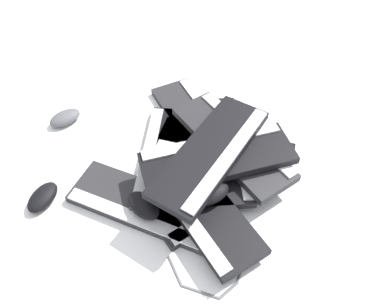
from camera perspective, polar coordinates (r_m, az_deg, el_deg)
The scene contains 18 objects.
ground_plane at distance 1.17m, azimuth 4.81°, elevation -3.07°, with size 3.20×3.20×0.00m, color white.
keyboard_0 at distance 1.22m, azimuth 4.89°, elevation 0.72°, with size 0.42×0.42×0.03m.
keyboard_1 at distance 1.29m, azimuth 0.67°, elevation 4.78°, with size 0.17×0.45×0.03m.
keyboard_2 at distance 1.19m, azimuth -4.12°, elevation -0.76°, with size 0.37×0.45×0.03m.
keyboard_3 at distance 1.09m, azimuth -7.27°, elevation -7.87°, with size 0.39×0.44×0.03m.
keyboard_4 at distance 1.11m, azimuth 4.51°, elevation -5.91°, with size 0.45×0.19×0.03m.
keyboard_5 at distance 1.18m, azimuth 4.50°, elevation 0.89°, with size 0.32×0.46×0.03m.
keyboard_6 at distance 1.16m, azimuth 6.17°, elevation 1.80°, with size 0.19×0.45×0.03m.
keyboard_7 at distance 1.05m, azimuth 1.01°, elevation -7.63°, with size 0.17×0.45×0.03m.
keyboard_8 at distance 1.07m, azimuth 3.91°, elevation -0.59°, with size 0.46×0.24×0.03m.
keyboard_9 at distance 1.05m, azimuth 2.97°, elevation 0.26°, with size 0.46×0.34×0.03m.
mouse_0 at distance 1.37m, azimuth -18.79°, elevation 5.17°, with size 0.11×0.07×0.04m, color #4C4C51.
mouse_1 at distance 1.03m, azimuth 2.87°, elevation -6.08°, with size 0.11×0.07×0.04m, color black.
mouse_2 at distance 1.02m, azimuth -1.72°, elevation -6.27°, with size 0.11×0.07×0.04m, color #4C4C51.
mouse_3 at distance 1.04m, azimuth 2.96°, elevation -4.96°, with size 0.11×0.07×0.04m, color black.
mouse_4 at distance 1.05m, azimuth -7.41°, elevation -7.86°, with size 0.11×0.07×0.04m, color black.
mouse_5 at distance 1.17m, azimuth -21.80°, elevation -6.19°, with size 0.11×0.07×0.04m, color black.
cable_0 at distance 1.09m, azimuth 2.78°, elevation -8.43°, with size 0.32×0.53×0.01m.
Camera 1 is at (-0.43, -0.57, 0.93)m, focal length 35.00 mm.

